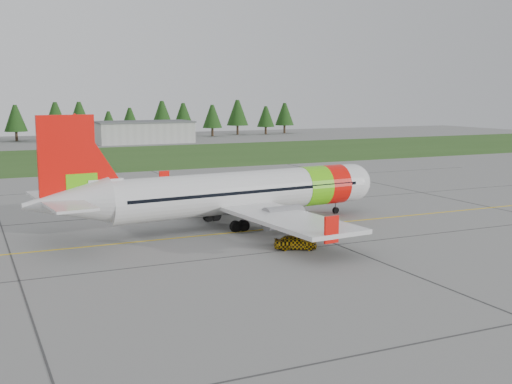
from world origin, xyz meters
name	(u,v)px	position (x,y,z in m)	size (l,w,h in m)	color
ground	(226,257)	(0.00, 0.00, 0.00)	(320.00, 320.00, 0.00)	gray
aircraft	(235,193)	(5.46, 11.12, 3.10)	(35.51, 32.86, 10.76)	silver
follow_me_car	(296,228)	(6.08, 0.06, 1.74)	(1.40, 1.18, 3.48)	#CD9B0B
grass_strip	(65,160)	(0.00, 82.00, 0.01)	(320.00, 50.00, 0.03)	#30561E
taxi_guideline	(192,236)	(0.00, 8.00, 0.01)	(120.00, 0.25, 0.02)	gold
hangar_east	(144,133)	(25.00, 118.00, 2.60)	(24.00, 12.00, 5.20)	#A8A8A3
treeline	(33,122)	(0.00, 138.00, 5.00)	(160.00, 8.00, 10.00)	#1C3F14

